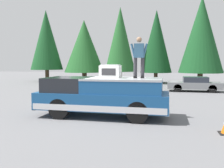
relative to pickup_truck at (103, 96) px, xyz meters
The scene contains 10 objects.
ground_plane 0.91m from the pickup_truck, 64.87° to the left, with size 90.00×90.00×0.00m, color slate.
pickup_truck is the anchor object (origin of this frame).
compressor_unit 1.10m from the pickup_truck, 73.89° to the right, with size 0.65×0.84×0.56m.
person_on_truck_bed 2.26m from the pickup_truck, 82.85° to the right, with size 0.29×0.72×1.69m.
parked_car_grey 11.35m from the pickup_truck, 24.93° to the right, with size 1.64×4.10×1.16m.
conifer_left 18.30m from the pickup_truck, 19.78° to the right, with size 4.47×4.47×9.01m.
conifer_center_left 18.13m from the pickup_truck, ahead, with size 3.46×3.46×8.05m.
conifer_center_right 17.19m from the pickup_truck, ahead, with size 3.35×3.35×8.30m.
conifer_right 19.82m from the pickup_truck, 21.38° to the left, with size 4.77×4.77×7.36m.
conifer_far_right 21.50m from the pickup_truck, 33.77° to the left, with size 3.88×3.88×8.60m.
Camera 1 is at (-10.02, -2.88, 2.30)m, focal length 39.06 mm.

